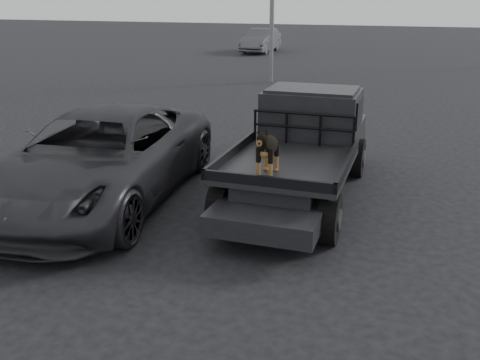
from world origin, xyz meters
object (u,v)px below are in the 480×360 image
(flatbed_ute, at_px, (299,172))
(distant_car_a, at_px, (261,40))
(dog, at_px, (268,150))
(parked_suv, at_px, (100,158))

(flatbed_ute, xyz_separation_m, distant_car_a, (-7.83, 24.20, 0.25))
(dog, distance_m, parked_suv, 3.13)
(dog, xyz_separation_m, distant_car_a, (-7.69, 25.79, -0.58))
(distant_car_a, bearing_deg, flatbed_ute, -71.88)
(flatbed_ute, xyz_separation_m, parked_suv, (-3.21, -1.26, 0.32))
(flatbed_ute, distance_m, dog, 1.80)
(distant_car_a, bearing_deg, parked_suv, -79.52)
(dog, relative_size, distant_car_a, 0.17)
(dog, xyz_separation_m, parked_suv, (-3.07, 0.33, -0.51))
(parked_suv, height_order, distant_car_a, parked_suv)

